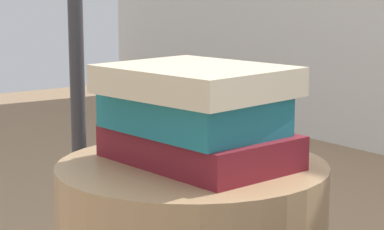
% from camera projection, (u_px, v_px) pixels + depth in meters
% --- Properties ---
extents(book_maroon, '(0.29, 0.20, 0.05)m').
position_uv_depth(book_maroon, '(199.00, 146.00, 1.08)').
color(book_maroon, maroon).
rests_on(book_maroon, side_table).
extents(book_teal, '(0.26, 0.19, 0.06)m').
position_uv_depth(book_teal, '(194.00, 112.00, 1.06)').
color(book_teal, '#1E727F').
rests_on(book_teal, book_maroon).
extents(book_cream, '(0.28, 0.24, 0.04)m').
position_uv_depth(book_cream, '(196.00, 80.00, 1.05)').
color(book_cream, beige).
rests_on(book_cream, book_teal).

